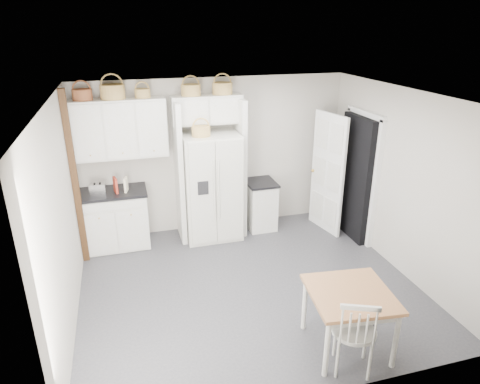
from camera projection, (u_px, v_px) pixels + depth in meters
name	position (u px, v px, depth m)	size (l,w,h in m)	color
floor	(248.00, 285.00, 5.96)	(4.50, 4.50, 0.00)	#33323C
ceiling	(250.00, 97.00, 4.99)	(4.50, 4.50, 0.00)	white
wall_back	(215.00, 156.00, 7.26)	(4.50, 4.50, 0.00)	#AFA699
wall_left	(62.00, 220.00, 4.90)	(4.00, 4.00, 0.00)	#AFA699
wall_right	(401.00, 182.00, 6.05)	(4.00, 4.00, 0.00)	#AFA699
refrigerator	(211.00, 186.00, 7.05)	(0.92, 0.74, 1.77)	silver
base_cab_left	(116.00, 220.00, 6.87)	(0.98, 0.62, 0.91)	beige
base_cab_right	(260.00, 206.00, 7.51)	(0.47, 0.56, 0.82)	beige
dining_table	(348.00, 320.00, 4.71)	(0.87, 0.87, 0.72)	brown
windsor_chair	(354.00, 331.00, 4.37)	(0.46, 0.42, 0.94)	beige
counter_left	(113.00, 192.00, 6.70)	(1.02, 0.66, 0.04)	black
counter_right	(261.00, 183.00, 7.35)	(0.50, 0.60, 0.04)	black
toaster	(98.00, 189.00, 6.55)	(0.24, 0.14, 0.17)	silver
cookbook_red	(115.00, 185.00, 6.59)	(0.04, 0.16, 0.24)	#A42E1E
cookbook_cream	(126.00, 185.00, 6.63)	(0.03, 0.15, 0.23)	#F6E5BD
basket_upper_a	(82.00, 95.00, 6.19)	(0.28, 0.28, 0.16)	brown
basket_upper_b	(113.00, 92.00, 6.29)	(0.36, 0.36, 0.21)	#A17F48
basket_upper_c	(143.00, 93.00, 6.41)	(0.23, 0.23, 0.13)	#A17F48
basket_bridge_a	(191.00, 90.00, 6.59)	(0.30, 0.30, 0.17)	#A17F48
basket_bridge_b	(222.00, 88.00, 6.72)	(0.32, 0.32, 0.18)	#A17F48
basket_fridge_a	(201.00, 131.00, 6.56)	(0.29, 0.29, 0.15)	#A17F48
upper_cabinet	(120.00, 129.00, 6.51)	(1.40, 0.34, 0.90)	beige
bridge_cabinet	(207.00, 109.00, 6.77)	(1.12, 0.34, 0.45)	beige
fridge_panel_left	(179.00, 173.00, 6.88)	(0.08, 0.60, 2.30)	beige
fridge_panel_right	(240.00, 167.00, 7.14)	(0.08, 0.60, 2.30)	beige
trim_post	(75.00, 180.00, 6.12)	(0.09, 0.09, 2.60)	black
doorway_void	(357.00, 178.00, 7.02)	(0.18, 0.85, 2.05)	black
door_slab	(328.00, 174.00, 7.23)	(0.80, 0.04, 2.05)	white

